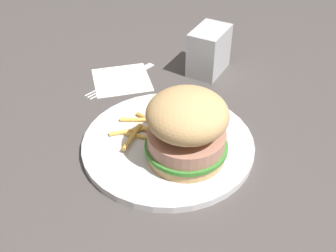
# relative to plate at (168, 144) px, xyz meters

# --- Properties ---
(ground_plane) EXTENTS (1.60, 1.60, 0.00)m
(ground_plane) POSITION_rel_plate_xyz_m (-0.03, -0.03, -0.01)
(ground_plane) COLOR #47423F
(plate) EXTENTS (0.27, 0.27, 0.01)m
(plate) POSITION_rel_plate_xyz_m (0.00, 0.00, 0.00)
(plate) COLOR silver
(plate) RESTS_ON ground_plane
(sandwich) EXTENTS (0.12, 0.12, 0.11)m
(sandwich) POSITION_rel_plate_xyz_m (-0.02, 0.04, 0.06)
(sandwich) COLOR tan
(sandwich) RESTS_ON plate
(fries_pile) EXTENTS (0.09, 0.10, 0.01)m
(fries_pile) POSITION_rel_plate_xyz_m (0.04, -0.03, 0.01)
(fries_pile) COLOR #E5B251
(fries_pile) RESTS_ON plate
(napkin) EXTENTS (0.11, 0.11, 0.00)m
(napkin) POSITION_rel_plate_xyz_m (0.04, -0.22, -0.01)
(napkin) COLOR white
(napkin) RESTS_ON ground_plane
(fork) EXTENTS (0.15, 0.11, 0.00)m
(fork) POSITION_rel_plate_xyz_m (0.04, -0.22, -0.00)
(fork) COLOR silver
(fork) RESTS_ON napkin
(napkin_dispenser) EXTENTS (0.11, 0.11, 0.09)m
(napkin_dispenser) POSITION_rel_plate_xyz_m (-0.14, -0.21, 0.04)
(napkin_dispenser) COLOR #B7BABF
(napkin_dispenser) RESTS_ON ground_plane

